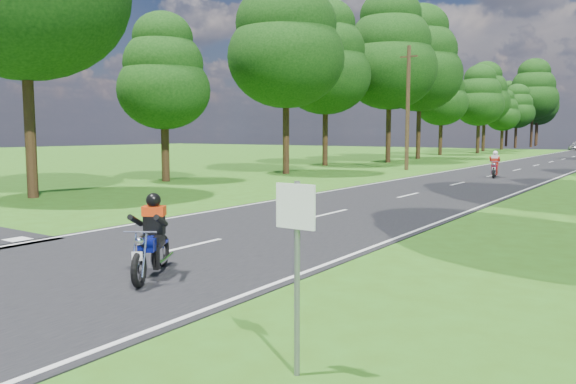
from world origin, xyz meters
The scene contains 7 objects.
ground centered at (0.00, 0.00, 0.00)m, with size 160.00×160.00×0.00m, color #305C15.
main_road centered at (0.00, 50.00, 0.01)m, with size 7.00×140.00×0.02m, color black.
road_markings centered at (-0.14, 48.13, 0.02)m, with size 7.40×140.00×0.01m.
telegraph_pole centered at (-6.00, 28.00, 4.07)m, with size 1.20×0.26×8.00m.
road_sign centered at (5.50, -2.01, 1.34)m, with size 0.45×0.07×2.00m.
rider_near_blue centered at (1.29, -0.19, 0.73)m, with size 0.57×1.71×1.42m, color navy, non-canonical shape.
rider_far_red centered at (0.45, 24.78, 0.75)m, with size 0.58×1.74×1.45m, color #AA0D23, non-canonical shape.
Camera 1 is at (8.58, -6.59, 2.48)m, focal length 35.00 mm.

